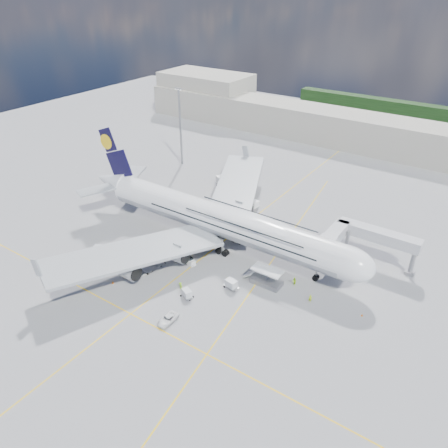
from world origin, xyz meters
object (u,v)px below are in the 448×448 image
Objects in this scene: dolly_back at (99,250)px; baggage_tug at (190,261)px; catering_truck_inner at (246,202)px; crew_nose at (310,299)px; crew_tug at (180,286)px; crew_wing at (136,245)px; crew_loader at (294,282)px; cone_wing_left_outer at (221,191)px; dolly_row_c at (145,270)px; crew_van at (227,281)px; cone_wing_right_outer at (113,282)px; service_van at (168,319)px; jet_bridge at (360,237)px; dolly_nose_near at (187,293)px; airliner at (220,220)px; catering_truck_outer at (225,184)px; dolly_nose_far at (231,284)px; dolly_row_a at (127,250)px; light_mast at (180,126)px; cone_wing_right_inner at (145,248)px; cone_wing_left_inner at (224,211)px; cone_nose at (362,315)px; cone_tail at (149,206)px; cargo_loader at (266,279)px; dolly_row_b at (158,262)px.

dolly_back is 21.73m from baggage_tug.
crew_nose is (31.78, -26.92, -1.11)m from catering_truck_inner.
crew_wing is at bearing -178.22° from crew_tug.
cone_wing_left_outer is at bearing 177.26° from crew_loader.
dolly_row_c is at bearing -77.95° from cone_wing_left_outer.
crew_van is 24.17m from cone_wing_right_outer.
catering_truck_inner is 48.82m from service_van.
service_van is (-22.41, -38.58, -6.20)m from jet_bridge.
dolly_nose_near is (-23.96, -30.87, -5.88)m from jet_bridge.
dolly_nose_near is 1.63× the size of crew_loader.
catering_truck_outer is at bearing 122.28° from airliner.
crew_wing reaches higher than cone_wing_left_outer.
dolly_nose_far is (18.88, 5.70, 0.69)m from dolly_row_c.
dolly_row_a reaches higher than service_van.
dolly_row_a is 1.78× the size of crew_van.
catering_truck_inner is 45.19m from cone_wing_right_outer.
crew_wing is at bearing -62.60° from light_mast.
crew_wing reaches higher than cone_wing_right_inner.
light_mast is 63.73m from dolly_row_c.
cone_wing_left_inner is (12.21, 33.50, -0.89)m from dolly_back.
catering_truck_outer is 14.24× the size of cone_nose.
airliner is 22.93m from crew_loader.
baggage_tug is at bearing 149.52° from dolly_nose_near.
airliner is 31.07m from catering_truck_outer.
cone_tail reaches higher than dolly_row_c.
catering_truck_inner reaches higher than cone_tail.
crew_wing is (-8.14, 5.75, 0.56)m from dolly_row_c.
dolly_row_c is 43.16m from cone_wing_left_outer.
cone_nose is (29.60, 22.21, -0.41)m from service_van.
crew_nose reaches higher than cone_wing_left_outer.
crew_wing is (-27.02, 0.05, -0.14)m from dolly_nose_far.
dolly_row_c is 18.58m from crew_van.
crew_tug is at bearing -116.99° from crew_wing.
service_van is at bearing -41.06° from dolly_row_a.
airliner is 156.00× the size of cone_wing_left_outer.
jet_bridge is at bearing 16.97° from dolly_row_a.
crew_wing reaches higher than crew_nose.
light_mast is 45.32× the size of cone_tail.
cone_wing_right_outer reaches higher than dolly_row_c.
dolly_row_c is 30.57m from cone_tail.
crew_loader is 3.94× the size of cone_nose.
crew_nose is (34.32, 10.87, 0.48)m from dolly_row_c.
cone_wing_left_inner is at bearing 63.19° from dolly_row_a.
crew_tug is at bearing -65.53° from cone_wing_left_outer.
dolly_row_a is at bearing 151.93° from service_van.
cone_wing_left_outer is (23.71, -10.96, -12.96)m from light_mast.
baggage_tug is at bearing -169.13° from cargo_loader.
catering_truck_outer reaches higher than cargo_loader.
baggage_tug reaches higher than dolly_row_a.
catering_truck_inner is at bearing 104.77° from dolly_row_b.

